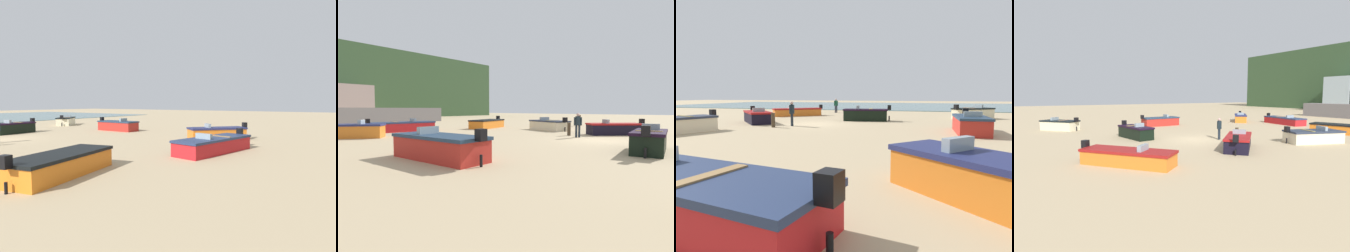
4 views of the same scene
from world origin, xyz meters
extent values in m
plane|color=tan|center=(0.00, 0.00, 0.00)|extent=(160.00, 160.00, 0.00)
cube|color=slate|center=(0.00, -36.00, 0.03)|extent=(80.00, 36.00, 0.06)
cube|color=black|center=(4.33, 0.28, 0.37)|extent=(3.57, 3.71, 0.73)
cube|color=maroon|center=(4.33, 0.28, 0.79)|extent=(3.70, 3.83, 0.12)
cube|color=black|center=(5.73, -1.23, 0.97)|extent=(0.43, 0.42, 0.40)
cylinder|color=black|center=(5.73, -1.23, 0.18)|extent=(0.14, 0.14, 0.37)
cube|color=#8C9EA8|center=(3.88, 0.76, 0.99)|extent=(0.75, 0.71, 0.28)
cube|color=black|center=(-2.99, -3.56, 0.41)|extent=(3.51, 1.66, 0.82)
cube|color=black|center=(-2.99, -3.56, 0.88)|extent=(3.61, 1.76, 0.12)
cube|color=black|center=(-4.84, -3.81, 1.06)|extent=(0.32, 0.35, 0.40)
cylinder|color=black|center=(-4.84, -3.81, 0.20)|extent=(0.11, 0.11, 0.41)
cube|color=#8C9EA8|center=(-2.41, -3.48, 1.08)|extent=(0.30, 0.76, 0.28)
cube|color=olive|center=(-3.41, -3.62, 0.93)|extent=(0.38, 1.07, 0.08)
cube|color=orange|center=(-8.81, 12.93, 0.39)|extent=(3.89, 3.68, 0.79)
cube|color=navy|center=(-8.81, 12.93, 0.85)|extent=(4.01, 3.80, 0.12)
cube|color=#8C9EA8|center=(-8.28, 12.46, 1.05)|extent=(0.68, 0.73, 0.28)
cube|color=beige|center=(-11.48, -7.84, 0.41)|extent=(3.58, 3.32, 0.82)
cube|color=black|center=(-11.48, -7.84, 0.88)|extent=(3.71, 3.45, 0.12)
cube|color=black|center=(-10.00, -6.61, 1.06)|extent=(0.42, 0.43, 0.40)
cylinder|color=black|center=(-10.00, -6.61, 0.21)|extent=(0.14, 0.14, 0.41)
cube|color=#8C9EA8|center=(-11.95, -8.23, 1.08)|extent=(0.70, 0.78, 0.28)
cube|color=#8F694C|center=(-11.14, -7.56, 0.93)|extent=(0.96, 1.08, 0.08)
cube|color=beige|center=(5.38, 6.37, 0.37)|extent=(2.82, 4.08, 0.74)
cube|color=#283043|center=(5.38, 6.37, 0.80)|extent=(2.93, 4.21, 0.12)
cube|color=black|center=(4.67, 4.43, 0.98)|extent=(0.40, 0.37, 0.40)
cylinder|color=black|center=(4.67, 4.43, 0.19)|extent=(0.13, 0.13, 0.37)
cube|color=olive|center=(5.22, 5.93, 0.85)|extent=(1.38, 0.70, 0.08)
cube|color=#B0271F|center=(-9.93, 2.13, 0.40)|extent=(1.49, 3.95, 0.81)
cube|color=#20354D|center=(-9.93, 2.13, 0.87)|extent=(1.57, 4.05, 0.12)
cube|color=black|center=(-9.92, -0.02, 1.05)|extent=(0.32, 0.28, 0.40)
cylinder|color=black|center=(-9.92, -0.02, 0.20)|extent=(0.10, 0.10, 0.40)
cube|color=#8C9EA8|center=(-9.93, 2.82, 1.07)|extent=(0.88, 0.20, 0.28)
cube|color=red|center=(-3.84, 15.01, 0.35)|extent=(5.27, 2.39, 0.69)
cube|color=navy|center=(-3.84, 15.01, 0.75)|extent=(5.38, 2.49, 0.12)
cube|color=black|center=(-6.53, 15.47, 0.93)|extent=(0.33, 0.36, 0.40)
cylinder|color=black|center=(-6.53, 15.47, 0.17)|extent=(0.12, 0.12, 0.35)
cube|color=#997243|center=(-4.47, 15.12, 0.80)|extent=(0.46, 1.35, 0.08)
cube|color=orange|center=(4.56, -6.97, 0.32)|extent=(4.35, 3.88, 0.63)
cube|color=maroon|center=(4.56, -6.97, 0.69)|extent=(4.48, 4.01, 0.12)
cube|color=black|center=(2.67, -8.51, 0.87)|extent=(0.42, 0.42, 0.40)
cylinder|color=black|center=(2.67, -8.51, 0.16)|extent=(0.14, 0.14, 0.32)
cube|color=#8C9EA8|center=(5.18, -6.47, 0.89)|extent=(0.66, 0.74, 0.28)
cylinder|color=#433627|center=(1.69, 2.59, 0.46)|extent=(0.24, 0.24, 0.92)
cylinder|color=#1B232D|center=(0.83, 1.64, 0.41)|extent=(0.20, 0.20, 0.82)
cylinder|color=#1B232D|center=(0.95, 1.48, 0.41)|extent=(0.20, 0.20, 0.82)
cylinder|color=black|center=(0.89, 1.56, 1.11)|extent=(0.47, 0.47, 0.58)
cylinder|color=black|center=(0.76, 1.74, 1.07)|extent=(0.13, 0.13, 0.54)
cylinder|color=black|center=(1.02, 1.38, 1.07)|extent=(0.13, 0.13, 0.54)
sphere|color=tan|center=(0.89, 1.56, 1.51)|extent=(0.31, 0.31, 0.22)
cylinder|color=#20202C|center=(2.36, -12.91, 0.41)|extent=(0.20, 0.20, 0.82)
cylinder|color=#20202C|center=(2.49, -12.75, 0.41)|extent=(0.20, 0.20, 0.82)
cylinder|color=#164A33|center=(2.42, -12.83, 1.11)|extent=(0.48, 0.48, 0.58)
cylinder|color=#164A33|center=(2.29, -13.00, 1.07)|extent=(0.13, 0.13, 0.54)
cylinder|color=#164A33|center=(2.56, -12.66, 1.07)|extent=(0.13, 0.13, 0.54)
sphere|color=tan|center=(2.42, -12.83, 1.51)|extent=(0.31, 0.31, 0.22)
camera|label=1|loc=(10.35, 21.65, 2.67)|focal=31.05mm
camera|label=2|loc=(-16.35, -6.29, 1.90)|focal=29.63mm
camera|label=3|loc=(-7.63, 18.66, 2.05)|focal=30.53mm
camera|label=4|loc=(16.74, -11.43, 3.31)|focal=29.18mm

